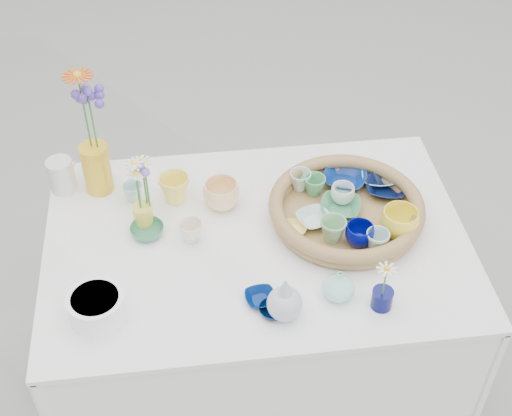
{
  "coord_description": "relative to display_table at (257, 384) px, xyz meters",
  "views": [
    {
      "loc": [
        -0.19,
        -1.49,
        2.27
      ],
      "look_at": [
        0.0,
        0.02,
        0.87
      ],
      "focal_mm": 50.0,
      "sensor_mm": 36.0,
      "label": 1
    }
  ],
  "objects": [
    {
      "name": "tray_ceramic_2",
      "position": [
        0.41,
        -0.05,
        0.83
      ],
      "size": [
        0.13,
        0.13,
        0.09
      ],
      "primitive_type": "imported",
      "rotation": [
        0.0,
        0.0,
        -0.18
      ],
      "color": "yellow",
      "rests_on": "wicker_tray"
    },
    {
      "name": "tray_ceramic_7",
      "position": [
        0.28,
        0.11,
        0.81
      ],
      "size": [
        0.1,
        0.1,
        0.06
      ],
      "primitive_type": "imported",
      "rotation": [
        0.0,
        0.0,
        0.37
      ],
      "color": "white",
      "rests_on": "wicker_tray"
    },
    {
      "name": "loose_ceramic_1",
      "position": [
        -0.09,
        0.16,
        0.81
      ],
      "size": [
        0.15,
        0.15,
        0.09
      ],
      "primitive_type": "imported",
      "rotation": [
        0.0,
        0.0,
        -0.43
      ],
      "color": "#FFD291",
      "rests_on": "display_table"
    },
    {
      "name": "tray_ceramic_1",
      "position": [
        0.43,
        0.14,
        0.8
      ],
      "size": [
        0.16,
        0.16,
        0.03
      ],
      "primitive_type": "imported",
      "rotation": [
        0.0,
        0.0,
        -0.33
      ],
      "color": "black",
      "rests_on": "wicker_tray"
    },
    {
      "name": "loose_ceramic_5",
      "position": [
        -0.36,
        0.22,
        0.79
      ],
      "size": [
        0.08,
        0.08,
        0.06
      ],
      "primitive_type": "imported",
      "rotation": [
        0.0,
        0.0,
        0.33
      ],
      "color": "#A7D1C9",
      "rests_on": "display_table"
    },
    {
      "name": "tray_ceramic_12",
      "position": [
        0.2,
        0.16,
        0.82
      ],
      "size": [
        0.07,
        0.07,
        0.06
      ],
      "primitive_type": "imported",
      "rotation": [
        0.0,
        0.0,
        0.02
      ],
      "color": "#4FA669",
      "rests_on": "wicker_tray"
    },
    {
      "name": "tray_ceramic_11",
      "position": [
        0.34,
        -0.1,
        0.81
      ],
      "size": [
        0.07,
        0.07,
        0.06
      ],
      "primitive_type": "imported",
      "rotation": [
        0.0,
        0.0,
        0.09
      ],
      "color": "silver",
      "rests_on": "wicker_tray"
    },
    {
      "name": "loose_ceramic_4",
      "position": [
        -0.02,
        -0.24,
        0.78
      ],
      "size": [
        0.09,
        0.09,
        0.02
      ],
      "primitive_type": "imported",
      "rotation": [
        0.0,
        0.0,
        0.14
      ],
      "color": "#011954",
      "rests_on": "display_table"
    },
    {
      "name": "daisy_cup",
      "position": [
        -0.33,
        0.11,
        0.8
      ],
      "size": [
        0.08,
        0.08,
        0.07
      ],
      "primitive_type": "cylinder",
      "rotation": [
        0.0,
        0.0,
        -0.43
      ],
      "color": "#F3D34C",
      "rests_on": "display_table"
    },
    {
      "name": "tray_ceramic_6",
      "position": [
        0.16,
        0.19,
        0.81
      ],
      "size": [
        0.09,
        0.09,
        0.06
      ],
      "primitive_type": "imported",
      "rotation": [
        0.0,
        0.0,
        0.35
      ],
      "color": "silver",
      "rests_on": "wicker_tray"
    },
    {
      "name": "ground",
      "position": [
        0.0,
        0.0,
        0.0
      ],
      "size": [
        80.0,
        80.0,
        0.0
      ],
      "primitive_type": "plane",
      "color": "gray"
    },
    {
      "name": "tray_ceramic_0",
      "position": [
        0.31,
        0.2,
        0.8
      ],
      "size": [
        0.18,
        0.18,
        0.03
      ],
      "primitive_type": "imported",
      "rotation": [
        0.0,
        0.0,
        -0.43
      ],
      "color": "navy",
      "rests_on": "wicker_tray"
    },
    {
      "name": "wicker_tray",
      "position": [
        0.28,
        0.05,
        0.8
      ],
      "size": [
        0.47,
        0.47,
        0.08
      ],
      "primitive_type": null,
      "color": "brown",
      "rests_on": "display_table"
    },
    {
      "name": "loose_ceramic_2",
      "position": [
        -0.32,
        0.06,
        0.78
      ],
      "size": [
        0.11,
        0.11,
        0.03
      ],
      "primitive_type": "imported",
      "rotation": [
        0.0,
        0.0,
        -0.07
      ],
      "color": "#347957",
      "rests_on": "display_table"
    },
    {
      "name": "tray_ceramic_3",
      "position": [
        0.27,
        0.07,
        0.8
      ],
      "size": [
        0.16,
        0.16,
        0.03
      ],
      "primitive_type": "imported",
      "rotation": [
        0.0,
        0.0,
        -0.31
      ],
      "color": "#3E8357",
      "rests_on": "wicker_tray"
    },
    {
      "name": "bud_vase_seafoam",
      "position": [
        0.19,
        -0.25,
        0.81
      ],
      "size": [
        0.09,
        0.09,
        0.09
      ],
      "primitive_type": "imported",
      "rotation": [
        0.0,
        0.0,
        0.07
      ],
      "color": "#9BE9D6",
      "rests_on": "display_table"
    },
    {
      "name": "tray_ceramic_10",
      "position": [
        0.11,
        -0.01,
        0.8
      ],
      "size": [
        0.09,
        0.09,
        0.02
      ],
      "primitive_type": "imported",
      "rotation": [
        0.0,
        0.0,
        -0.19
      ],
      "color": "#FFE265",
      "rests_on": "wicker_tray"
    },
    {
      "name": "bud_vase_paleblue",
      "position": [
        0.04,
        -0.3,
        0.84
      ],
      "size": [
        0.12,
        0.12,
        0.15
      ],
      "primitive_type": null,
      "rotation": [
        0.0,
        0.0,
        0.38
      ],
      "color": "#ACB8C7",
      "rests_on": "display_table"
    },
    {
      "name": "loose_ceramic_6",
      "position": [
        0.01,
        -0.29,
        0.78
      ],
      "size": [
        0.09,
        0.09,
        0.02
      ],
      "primitive_type": "imported",
      "rotation": [
        0.0,
        0.0,
        0.22
      ],
      "color": "#011131",
      "rests_on": "display_table"
    },
    {
      "name": "bud_vase_cobalt",
      "position": [
        0.3,
        -0.3,
        0.79
      ],
      "size": [
        0.08,
        0.08,
        0.06
      ],
      "primitive_type": "cylinder",
      "rotation": [
        0.0,
        0.0,
        -0.39
      ],
      "color": "#050846",
      "rests_on": "display_table"
    },
    {
      "name": "white_pitcher",
      "position": [
        -0.59,
        0.3,
        0.82
      ],
      "size": [
        0.14,
        0.12,
        0.11
      ],
      "primitive_type": null,
      "rotation": [
        0.0,
        0.0,
        0.43
      ],
      "color": "silver",
      "rests_on": "display_table"
    },
    {
      "name": "gerbera",
      "position": [
        -0.47,
        0.29,
        1.06
      ],
      "size": [
        0.12,
        0.12,
        0.27
      ],
      "primitive_type": null,
      "rotation": [
        0.0,
        0.0,
        0.18
      ],
      "color": "#D55011",
      "rests_on": "tall_vase_yellow"
    },
    {
      "name": "tray_ceramic_8",
      "position": [
        0.42,
        0.19,
        0.8
      ],
      "size": [
        0.12,
        0.12,
        0.03
      ],
      "primitive_type": "imported",
      "rotation": [
        0.0,
        0.0,
        -0.15
      ],
      "color": "#74CDEC",
      "rests_on": "wicker_tray"
    },
    {
      "name": "hydrangea",
      "position": [
        -0.46,
        0.29,
        1.02
      ],
      "size": [
        0.09,
        0.09,
        0.25
      ],
      "primitive_type": null,
      "rotation": [
        0.0,
        0.0,
        0.34
      ],
      "color": "#573CA6",
      "rests_on": "tall_vase_yellow"
    },
    {
      "name": "single_daisy",
      "position": [
        0.3,
        -0.31,
        0.87
      ],
      "size": [
        0.07,
        0.07,
        0.12
      ],
      "primitive_type": null,
      "rotation": [
        0.0,
        0.0,
        -0.06
      ],
      "color": "white",
      "rests_on": "bud_vase_cobalt"
    },
    {
      "name": "display_table",
      "position": [
        0.0,
        0.0,
        0.0
      ],
      "size": [
        1.26,
        0.86,
        0.77
      ],
      "primitive_type": null,
      "color": "white",
      "rests_on": "ground"
    },
    {
      "name": "tray_ceramic_5",
      "position": [
        0.18,
        0.03,
        0.8
      ],
      "size": [
        0.13,
        0.13,
        0.02
      ],
      "primitive_type": "imported",
      "rotation": [
        0.0,
        0.0,
        0.36
      ],
      "color": "silver",
      "rests_on": "wicker_tray"
    },
    {
      "name": "loose_ceramic_3",
      "position": [
        -0.19,
        0.02,
        0.8
      ],
      "size": [
        0.09,
        0.09,
        0.07
      ],
      "primitive_type": "imported",
      "rotation": [
        0.0,
        0.0,
        -0.24
      ],
      "color": "#F8E2C9",
      "rests_on": "display_table"
    },
    {
      "name": "loose_ceramic_0",
      "position": [
        -0.23,
        0.2,
        0.81
      ],
      "size": [
        0.11,
        0.11,
        0.09
      ],
      "primitive_type": "imported",
      "rotation": [
        0.0,
        0.0,
        0.19
      ],
      "color": "#FFE756",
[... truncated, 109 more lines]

